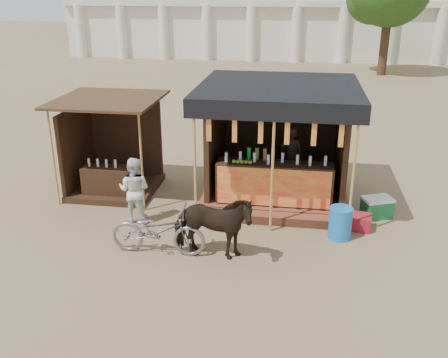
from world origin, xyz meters
The scene contains 9 objects.
ground centered at (0.00, 0.00, 0.00)m, with size 120.00×120.00×0.00m, color #846B4C.
main_stall centered at (1.01, 3.36, 1.02)m, with size 3.60×3.61×2.78m.
secondary_stall centered at (-3.17, 3.24, 0.85)m, with size 2.40×2.40×2.38m.
cow centered at (-0.02, 0.26, 0.66)m, with size 0.71×1.56×1.32m, color black.
motorbike centered at (-1.08, 0.29, 0.48)m, with size 0.64×1.84×0.97m, color gray.
bystander centered at (-1.96, 1.59, 0.73)m, with size 0.71×0.55×1.47m, color silver.
blue_barrel centered at (2.43, 1.45, 0.34)m, with size 0.47×0.47×0.68m, color blue.
red_crate centered at (2.90, 1.94, 0.16)m, with size 0.42×0.43×0.31m, color maroon.
cooler centered at (3.31, 2.60, 0.23)m, with size 0.76×0.65×0.46m.
Camera 1 is at (1.47, -7.94, 4.89)m, focal length 40.00 mm.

